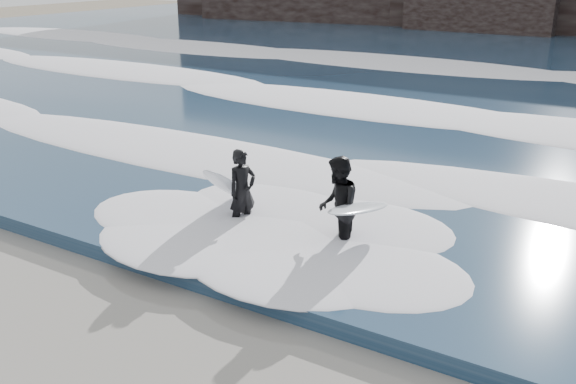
% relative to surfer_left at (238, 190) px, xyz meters
% --- Properties ---
extents(sea, '(90.00, 52.00, 0.30)m').
position_rel_surfer_left_xyz_m(sea, '(2.37, 23.58, -0.68)').
color(sea, navy).
rests_on(sea, ground).
extents(foam_near, '(60.00, 3.20, 0.20)m').
position_rel_surfer_left_xyz_m(foam_near, '(2.37, 3.58, -0.43)').
color(foam_near, white).
rests_on(foam_near, sea).
extents(foam_mid, '(60.00, 4.00, 0.24)m').
position_rel_surfer_left_xyz_m(foam_mid, '(2.37, 10.58, -0.41)').
color(foam_mid, white).
rests_on(foam_mid, sea).
extents(foam_far, '(60.00, 4.80, 0.30)m').
position_rel_surfer_left_xyz_m(foam_far, '(2.37, 19.58, -0.38)').
color(foam_far, white).
rests_on(foam_far, sea).
extents(surfer_left, '(1.17, 1.89, 1.65)m').
position_rel_surfer_left_xyz_m(surfer_left, '(0.00, 0.00, 0.00)').
color(surfer_left, black).
rests_on(surfer_left, ground).
extents(surfer_right, '(1.23, 1.98, 1.81)m').
position_rel_surfer_left_xyz_m(surfer_right, '(2.15, 0.04, 0.08)').
color(surfer_right, black).
rests_on(surfer_right, ground).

